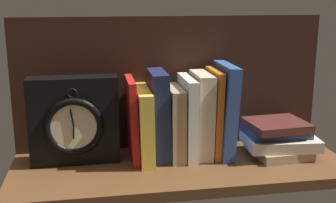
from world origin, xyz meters
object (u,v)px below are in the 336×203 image
Objects in this scene: book_orange_pandolfini at (213,113)px; framed_clock at (74,121)px; book_tan_shortstories at (175,123)px; book_stack_side at (278,138)px; book_blue_modern at (224,110)px; book_navy_bierce at (159,115)px; book_yellow_seinlanguage at (144,124)px; book_white_catcher at (187,117)px; book_cream_twain at (201,115)px; book_red_requiem at (132,120)px.

book_orange_pandolfini is 34.76cm from framed_clock.
book_tan_shortstories reaches higher than book_stack_side.
book_navy_bierce is at bearing 180.00° from book_blue_modern.
book_yellow_seinlanguage is 0.84× the size of framed_clock.
book_blue_modern is at bearing 0.00° from book_white_catcher.
book_tan_shortstories is 0.95× the size of book_stack_side.
book_yellow_seinlanguage is at bearing 180.00° from book_white_catcher.
book_yellow_seinlanguage is 14.81cm from book_cream_twain.
book_cream_twain is (10.79, 0.00, -0.39)cm from book_navy_bierce.
book_tan_shortstories is 27.11cm from book_stack_side.
book_blue_modern reaches higher than book_cream_twain.
book_tan_shortstories is 10.21cm from book_orange_pandolfini.
book_red_requiem is 20.72cm from book_orange_pandolfini.
framed_clock is at bearing 178.88° from book_red_requiem.
book_navy_bierce is at bearing 0.00° from book_red_requiem.
book_navy_bierce is 13.94cm from book_orange_pandolfini.
book_yellow_seinlanguage is 17.99cm from book_orange_pandolfini.
book_blue_modern is at bearing 0.00° from book_tan_shortstories.
book_orange_pandolfini is (10.01, 0.00, 2.03)cm from book_tan_shortstories.
book_navy_bierce is 0.95× the size of book_blue_modern.
book_yellow_seinlanguage reaches higher than book_stack_side.
book_orange_pandolfini reaches higher than book_cream_twain.
book_blue_modern reaches higher than book_white_catcher.
book_blue_modern is (2.70, 0.00, 0.66)cm from book_orange_pandolfini.
book_tan_shortstories is 0.88× the size of book_white_catcher.
book_orange_pandolfini reaches higher than book_stack_side.
book_cream_twain is at bearing 180.00° from book_blue_modern.
book_orange_pandolfini is (3.16, 0.00, 0.37)cm from book_cream_twain.
book_cream_twain is 3.18cm from book_orange_pandolfini.
book_navy_bierce is 16.65cm from book_blue_modern.
book_red_requiem is at bearing 180.00° from book_blue_modern.
book_cream_twain is at bearing -0.50° from framed_clock.
book_white_catcher is at bearing 180.00° from book_orange_pandolfini.
book_stack_side is (34.37, -3.27, -4.55)cm from book_yellow_seinlanguage.
framed_clock reaches higher than book_tan_shortstories.
book_blue_modern is at bearing 166.68° from book_stack_side.
book_red_requiem reaches higher than book_white_catcher.
book_cream_twain is at bearing 180.00° from book_orange_pandolfini.
book_yellow_seinlanguage is 0.81× the size of book_navy_bierce.
book_yellow_seinlanguage and book_tan_shortstories have the same top height.
book_cream_twain is at bearing 0.00° from book_white_catcher.
book_navy_bierce is (6.76, 0.00, 0.80)cm from book_red_requiem.
book_cream_twain and framed_clock have the same top height.
book_white_catcher is 0.96× the size of framed_clock.
framed_clock is (-16.89, 0.27, 1.63)cm from book_yellow_seinlanguage.
book_tan_shortstories is at bearing 180.00° from book_orange_pandolfini.
book_stack_side is at bearing -8.01° from book_white_catcher.
book_white_catcher is 24.18cm from book_stack_side.
book_cream_twain reaches higher than book_white_catcher.
book_white_catcher is (3.27, 0.00, 1.20)cm from book_tan_shortstories.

